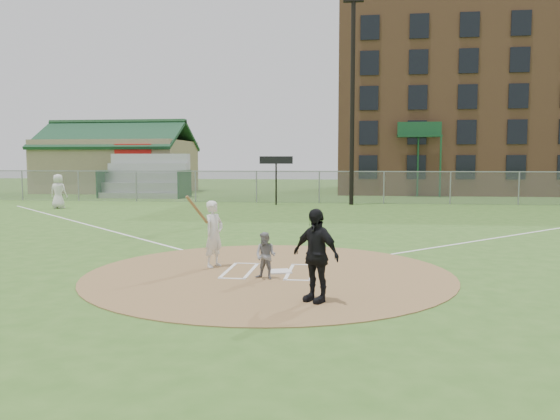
# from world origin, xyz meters

# --- Properties ---
(ground) EXTENTS (140.00, 140.00, 0.00)m
(ground) POSITION_xyz_m (0.00, 0.00, 0.00)
(ground) COLOR #386121
(ground) RESTS_ON ground
(dirt_circle) EXTENTS (8.40, 8.40, 0.02)m
(dirt_circle) POSITION_xyz_m (0.00, 0.00, 0.01)
(dirt_circle) COLOR olive
(dirt_circle) RESTS_ON ground
(home_plate) EXTENTS (0.62, 0.62, 0.03)m
(home_plate) POSITION_xyz_m (0.23, 0.09, 0.04)
(home_plate) COLOR white
(home_plate) RESTS_ON dirt_circle
(foul_line_first) EXTENTS (17.04, 17.04, 0.01)m
(foul_line_first) POSITION_xyz_m (9.00, 9.00, 0.01)
(foul_line_first) COLOR white
(foul_line_first) RESTS_ON ground
(foul_line_third) EXTENTS (17.04, 17.04, 0.01)m
(foul_line_third) POSITION_xyz_m (-9.00, 9.00, 0.01)
(foul_line_third) COLOR white
(foul_line_third) RESTS_ON ground
(catcher) EXTENTS (0.60, 0.53, 1.03)m
(catcher) POSITION_xyz_m (0.02, -0.67, 0.53)
(catcher) COLOR gray
(catcher) RESTS_ON dirt_circle
(umpire) EXTENTS (1.06, 0.92, 1.71)m
(umpire) POSITION_xyz_m (1.21, -2.47, 0.88)
(umpire) COLOR black
(umpire) RESTS_ON dirt_circle
(ondeck_player) EXTENTS (0.94, 0.61, 1.91)m
(ondeck_player) POSITION_xyz_m (-14.21, 16.26, 0.95)
(ondeck_player) COLOR silver
(ondeck_player) RESTS_ON ground
(batters_boxes) EXTENTS (2.08, 1.88, 0.01)m
(batters_boxes) POSITION_xyz_m (0.00, 0.15, 0.03)
(batters_boxes) COLOR white
(batters_boxes) RESTS_ON dirt_circle
(batter_at_plate) EXTENTS (0.83, 0.99, 1.78)m
(batter_at_plate) POSITION_xyz_m (-1.44, 0.54, 0.83)
(batter_at_plate) COLOR silver
(batter_at_plate) RESTS_ON dirt_circle
(outfield_fence) EXTENTS (56.08, 0.08, 2.03)m
(outfield_fence) POSITION_xyz_m (0.00, 22.00, 1.02)
(outfield_fence) COLOR slate
(outfield_fence) RESTS_ON ground
(bleachers) EXTENTS (6.08, 3.20, 3.20)m
(bleachers) POSITION_xyz_m (-13.00, 26.20, 1.59)
(bleachers) COLOR #B7BABF
(bleachers) RESTS_ON ground
(clubhouse) EXTENTS (12.20, 8.71, 6.23)m
(clubhouse) POSITION_xyz_m (-18.00, 32.99, 2.39)
(clubhouse) COLOR #9A8C68
(clubhouse) RESTS_ON ground
(brick_warehouse) EXTENTS (30.00, 17.17, 15.00)m
(brick_warehouse) POSITION_xyz_m (16.00, 37.96, 7.50)
(brick_warehouse) COLOR brown
(brick_warehouse) RESTS_ON ground
(light_pole) EXTENTS (1.20, 0.30, 12.22)m
(light_pole) POSITION_xyz_m (2.00, 21.00, 6.61)
(light_pole) COLOR black
(light_pole) RESTS_ON ground
(scoreboard_sign) EXTENTS (2.00, 0.10, 2.93)m
(scoreboard_sign) POSITION_xyz_m (-2.50, 20.20, 2.39)
(scoreboard_sign) COLOR black
(scoreboard_sign) RESTS_ON ground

